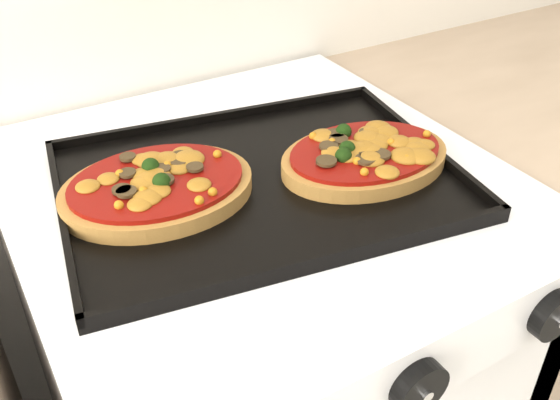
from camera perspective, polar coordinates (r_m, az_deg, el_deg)
control_panel at (r=0.63m, az=11.97°, el=-14.91°), size 0.60×0.02×0.09m
knob_center at (r=0.62m, az=12.58°, el=-16.40°), size 0.06×0.02×0.06m
knob_right at (r=0.73m, az=23.68°, el=-9.63°), size 0.06×0.02×0.06m
baking_tray at (r=0.76m, az=-1.92°, el=1.97°), size 0.52×0.42×0.02m
pizza_left at (r=0.73m, az=-11.17°, el=1.34°), size 0.24×0.20×0.03m
pizza_right at (r=0.78m, az=7.77°, el=4.08°), size 0.23×0.18×0.03m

